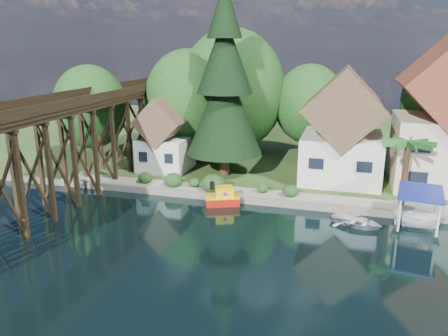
{
  "coord_description": "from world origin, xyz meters",
  "views": [
    {
      "loc": [
        7.29,
        -27.18,
        13.42
      ],
      "look_at": [
        -2.13,
        6.0,
        3.65
      ],
      "focal_mm": 35.0,
      "sensor_mm": 36.0,
      "label": 1
    }
  ],
  "objects_px": {
    "trestle_bridge": "(70,140)",
    "tugboat": "(223,198)",
    "house_center": "(445,124)",
    "shed": "(165,139)",
    "boat_white_a": "(357,220)",
    "conifer": "(225,86)",
    "house_left": "(343,133)",
    "boat_canopy": "(418,212)",
    "palm_tree": "(408,145)"
  },
  "relations": [
    {
      "from": "trestle_bridge",
      "to": "conifer",
      "type": "height_order",
      "value": "conifer"
    },
    {
      "from": "boat_canopy",
      "to": "palm_tree",
      "type": "bearing_deg",
      "value": 102.69
    },
    {
      "from": "house_center",
      "to": "tugboat",
      "type": "relative_size",
      "value": 4.13
    },
    {
      "from": "house_center",
      "to": "boat_canopy",
      "type": "relative_size",
      "value": 2.83
    },
    {
      "from": "boat_white_a",
      "to": "tugboat",
      "type": "bearing_deg",
      "value": 103.63
    },
    {
      "from": "conifer",
      "to": "boat_white_a",
      "type": "bearing_deg",
      "value": -33.81
    },
    {
      "from": "trestle_bridge",
      "to": "tugboat",
      "type": "relative_size",
      "value": 13.14
    },
    {
      "from": "trestle_bridge",
      "to": "palm_tree",
      "type": "height_order",
      "value": "trestle_bridge"
    },
    {
      "from": "house_left",
      "to": "boat_white_a",
      "type": "height_order",
      "value": "house_left"
    },
    {
      "from": "tugboat",
      "to": "house_center",
      "type": "bearing_deg",
      "value": 26.79
    },
    {
      "from": "house_left",
      "to": "house_center",
      "type": "relative_size",
      "value": 0.79
    },
    {
      "from": "house_left",
      "to": "house_center",
      "type": "xyz_separation_m",
      "value": [
        9.0,
        0.5,
        1.28
      ]
    },
    {
      "from": "palm_tree",
      "to": "house_center",
      "type": "bearing_deg",
      "value": 60.13
    },
    {
      "from": "trestle_bridge",
      "to": "house_center",
      "type": "relative_size",
      "value": 3.18
    },
    {
      "from": "palm_tree",
      "to": "boat_white_a",
      "type": "height_order",
      "value": "palm_tree"
    },
    {
      "from": "house_center",
      "to": "boat_white_a",
      "type": "xyz_separation_m",
      "value": [
        -7.4,
        -10.91,
        -6.01
      ]
    },
    {
      "from": "house_center",
      "to": "trestle_bridge",
      "type": "bearing_deg",
      "value": -160.51
    },
    {
      "from": "house_center",
      "to": "boat_white_a",
      "type": "height_order",
      "value": "house_center"
    },
    {
      "from": "boat_canopy",
      "to": "boat_white_a",
      "type": "bearing_deg",
      "value": -169.45
    },
    {
      "from": "tugboat",
      "to": "boat_white_a",
      "type": "relative_size",
      "value": 0.85
    },
    {
      "from": "trestle_bridge",
      "to": "conifer",
      "type": "xyz_separation_m",
      "value": [
        11.57,
        9.14,
        4.14
      ]
    },
    {
      "from": "boat_white_a",
      "to": "house_left",
      "type": "bearing_deg",
      "value": 30.15
    },
    {
      "from": "tugboat",
      "to": "boat_canopy",
      "type": "relative_size",
      "value": 0.68
    },
    {
      "from": "boat_canopy",
      "to": "house_center",
      "type": "bearing_deg",
      "value": 73.45
    },
    {
      "from": "tugboat",
      "to": "boat_white_a",
      "type": "xyz_separation_m",
      "value": [
        11.18,
        -1.53,
        -0.24
      ]
    },
    {
      "from": "house_left",
      "to": "palm_tree",
      "type": "relative_size",
      "value": 1.89
    },
    {
      "from": "house_left",
      "to": "conifer",
      "type": "distance_m",
      "value": 12.35
    },
    {
      "from": "shed",
      "to": "palm_tree",
      "type": "xyz_separation_m",
      "value": [
        23.21,
        -4.59,
        1.76
      ]
    },
    {
      "from": "trestle_bridge",
      "to": "tugboat",
      "type": "xyz_separation_m",
      "value": [
        13.42,
        1.95,
        -4.7
      ]
    },
    {
      "from": "conifer",
      "to": "boat_canopy",
      "type": "xyz_separation_m",
      "value": [
        17.43,
        -7.91,
        -8.23
      ]
    },
    {
      "from": "boat_white_a",
      "to": "conifer",
      "type": "bearing_deg",
      "value": 77.63
    },
    {
      "from": "conifer",
      "to": "boat_white_a",
      "type": "distance_m",
      "value": 18.12
    },
    {
      "from": "tugboat",
      "to": "boat_canopy",
      "type": "bearing_deg",
      "value": -2.62
    },
    {
      "from": "house_left",
      "to": "conifer",
      "type": "xyz_separation_m",
      "value": [
        -11.43,
        -1.69,
        4.35
      ]
    },
    {
      "from": "tugboat",
      "to": "house_left",
      "type": "bearing_deg",
      "value": 42.82
    },
    {
      "from": "house_center",
      "to": "boat_white_a",
      "type": "relative_size",
      "value": 3.52
    },
    {
      "from": "house_center",
      "to": "palm_tree",
      "type": "relative_size",
      "value": 2.38
    },
    {
      "from": "house_center",
      "to": "boat_white_a",
      "type": "bearing_deg",
      "value": -124.16
    },
    {
      "from": "house_center",
      "to": "conifer",
      "type": "xyz_separation_m",
      "value": [
        -20.43,
        -2.19,
        3.07
      ]
    },
    {
      "from": "conifer",
      "to": "tugboat",
      "type": "relative_size",
      "value": 5.55
    },
    {
      "from": "shed",
      "to": "palm_tree",
      "type": "bearing_deg",
      "value": -11.19
    },
    {
      "from": "boat_canopy",
      "to": "conifer",
      "type": "bearing_deg",
      "value": 155.61
    },
    {
      "from": "house_left",
      "to": "boat_canopy",
      "type": "relative_size",
      "value": 2.24
    },
    {
      "from": "tugboat",
      "to": "boat_canopy",
      "type": "height_order",
      "value": "boat_canopy"
    },
    {
      "from": "trestle_bridge",
      "to": "shed",
      "type": "relative_size",
      "value": 5.63
    },
    {
      "from": "trestle_bridge",
      "to": "house_center",
      "type": "height_order",
      "value": "house_center"
    },
    {
      "from": "tugboat",
      "to": "boat_white_a",
      "type": "height_order",
      "value": "tugboat"
    },
    {
      "from": "house_left",
      "to": "boat_white_a",
      "type": "xyz_separation_m",
      "value": [
        1.6,
        -10.41,
        -4.73
      ]
    },
    {
      "from": "house_left",
      "to": "palm_tree",
      "type": "bearing_deg",
      "value": -49.46
    },
    {
      "from": "house_left",
      "to": "shed",
      "type": "bearing_deg",
      "value": -175.23
    }
  ]
}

